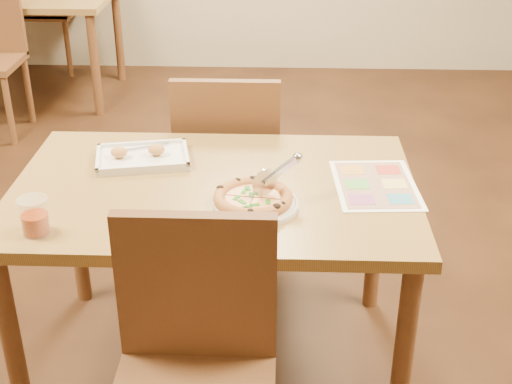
{
  "coord_description": "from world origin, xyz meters",
  "views": [
    {
      "loc": [
        0.21,
        -2.03,
        1.76
      ],
      "look_at": [
        0.14,
        -0.14,
        0.77
      ],
      "focal_mm": 50.0,
      "sensor_mm": 36.0,
      "label": 1
    }
  ],
  "objects_px": {
    "chair_near": "(194,345)",
    "chair_far": "(228,152)",
    "pizza_cutter": "(275,175)",
    "appetizer_tray": "(142,158)",
    "plate": "(256,205)",
    "bg_table": "(18,6)",
    "glass_tumbler": "(35,218)",
    "bg_chair_far": "(41,0)",
    "dining_table": "(214,209)",
    "pizza": "(253,198)",
    "menu": "(375,185)"
  },
  "relations": [
    {
      "from": "chair_near",
      "to": "chair_far",
      "type": "bearing_deg",
      "value": 90.0
    },
    {
      "from": "bg_table",
      "to": "appetizer_tray",
      "type": "xyz_separation_m",
      "value": [
        1.34,
        -2.63,
        0.1
      ]
    },
    {
      "from": "pizza",
      "to": "menu",
      "type": "xyz_separation_m",
      "value": [
        0.39,
        0.15,
        -0.02
      ]
    },
    {
      "from": "dining_table",
      "to": "plate",
      "type": "bearing_deg",
      "value": -43.88
    },
    {
      "from": "pizza",
      "to": "appetizer_tray",
      "type": "relative_size",
      "value": 0.7
    },
    {
      "from": "pizza",
      "to": "glass_tumbler",
      "type": "distance_m",
      "value": 0.64
    },
    {
      "from": "chair_near",
      "to": "pizza",
      "type": "xyz_separation_m",
      "value": [
        0.13,
        0.47,
        0.18
      ]
    },
    {
      "from": "pizza",
      "to": "chair_near",
      "type": "bearing_deg",
      "value": -105.67
    },
    {
      "from": "plate",
      "to": "appetizer_tray",
      "type": "height_order",
      "value": "appetizer_tray"
    },
    {
      "from": "dining_table",
      "to": "glass_tumbler",
      "type": "relative_size",
      "value": 12.03
    },
    {
      "from": "chair_far",
      "to": "appetizer_tray",
      "type": "height_order",
      "value": "chair_far"
    },
    {
      "from": "dining_table",
      "to": "pizza_cutter",
      "type": "relative_size",
      "value": 9.04
    },
    {
      "from": "chair_far",
      "to": "plate",
      "type": "height_order",
      "value": "chair_far"
    },
    {
      "from": "glass_tumbler",
      "to": "bg_table",
      "type": "bearing_deg",
      "value": 109.84
    },
    {
      "from": "bg_table",
      "to": "dining_table",
      "type": "bearing_deg",
      "value": -60.26
    },
    {
      "from": "bg_chair_far",
      "to": "appetizer_tray",
      "type": "distance_m",
      "value": 3.4
    },
    {
      "from": "chair_far",
      "to": "menu",
      "type": "bearing_deg",
      "value": 131.86
    },
    {
      "from": "bg_chair_far",
      "to": "menu",
      "type": "distance_m",
      "value": 3.91
    },
    {
      "from": "dining_table",
      "to": "bg_chair_far",
      "type": "bearing_deg",
      "value": 115.85
    },
    {
      "from": "chair_near",
      "to": "chair_far",
      "type": "relative_size",
      "value": 1.0
    },
    {
      "from": "bg_table",
      "to": "appetizer_tray",
      "type": "bearing_deg",
      "value": -63.01
    },
    {
      "from": "chair_near",
      "to": "glass_tumbler",
      "type": "relative_size",
      "value": 4.35
    },
    {
      "from": "plate",
      "to": "bg_table",
      "type": "bearing_deg",
      "value": 120.67
    },
    {
      "from": "pizza",
      "to": "glass_tumbler",
      "type": "height_order",
      "value": "glass_tumbler"
    },
    {
      "from": "dining_table",
      "to": "pizza",
      "type": "height_order",
      "value": "pizza"
    },
    {
      "from": "chair_near",
      "to": "pizza",
      "type": "relative_size",
      "value": 1.93
    },
    {
      "from": "chair_near",
      "to": "pizza",
      "type": "bearing_deg",
      "value": 74.33
    },
    {
      "from": "bg_chair_far",
      "to": "glass_tumbler",
      "type": "xyz_separation_m",
      "value": [
        1.12,
        -3.61,
        0.2
      ]
    },
    {
      "from": "plate",
      "to": "pizza_cutter",
      "type": "height_order",
      "value": "pizza_cutter"
    },
    {
      "from": "bg_table",
      "to": "chair_far",
      "type": "bearing_deg",
      "value": -53.95
    },
    {
      "from": "chair_near",
      "to": "bg_chair_far",
      "type": "height_order",
      "value": "same"
    },
    {
      "from": "bg_chair_far",
      "to": "glass_tumbler",
      "type": "distance_m",
      "value": 3.79
    },
    {
      "from": "chair_far",
      "to": "pizza_cutter",
      "type": "height_order",
      "value": "chair_far"
    },
    {
      "from": "chair_near",
      "to": "bg_chair_far",
      "type": "bearing_deg",
      "value": 112.29
    },
    {
      "from": "dining_table",
      "to": "pizza_cutter",
      "type": "xyz_separation_m",
      "value": [
        0.2,
        -0.1,
        0.18
      ]
    },
    {
      "from": "dining_table",
      "to": "bg_table",
      "type": "distance_m",
      "value": 3.22
    },
    {
      "from": "plate",
      "to": "glass_tumbler",
      "type": "height_order",
      "value": "glass_tumbler"
    },
    {
      "from": "pizza_cutter",
      "to": "appetizer_tray",
      "type": "height_order",
      "value": "pizza_cutter"
    },
    {
      "from": "dining_table",
      "to": "bg_chair_far",
      "type": "xyz_separation_m",
      "value": [
        -1.6,
        3.3,
        -0.07
      ]
    },
    {
      "from": "chair_near",
      "to": "chair_far",
      "type": "distance_m",
      "value": 1.2
    },
    {
      "from": "bg_table",
      "to": "pizza",
      "type": "xyz_separation_m",
      "value": [
        1.73,
        -2.93,
        0.11
      ]
    },
    {
      "from": "chair_near",
      "to": "glass_tumbler",
      "type": "height_order",
      "value": "chair_near"
    },
    {
      "from": "dining_table",
      "to": "bg_table",
      "type": "relative_size",
      "value": 1.0
    },
    {
      "from": "chair_far",
      "to": "glass_tumbler",
      "type": "relative_size",
      "value": 4.35
    },
    {
      "from": "glass_tumbler",
      "to": "menu",
      "type": "bearing_deg",
      "value": 18.48
    },
    {
      "from": "chair_far",
      "to": "chair_near",
      "type": "bearing_deg",
      "value": 90.0
    },
    {
      "from": "appetizer_tray",
      "to": "pizza",
      "type": "bearing_deg",
      "value": -37.79
    },
    {
      "from": "dining_table",
      "to": "glass_tumbler",
      "type": "bearing_deg",
      "value": -146.74
    },
    {
      "from": "chair_near",
      "to": "pizza_cutter",
      "type": "height_order",
      "value": "chair_near"
    },
    {
      "from": "dining_table",
      "to": "bg_chair_far",
      "type": "relative_size",
      "value": 2.77
    }
  ]
}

